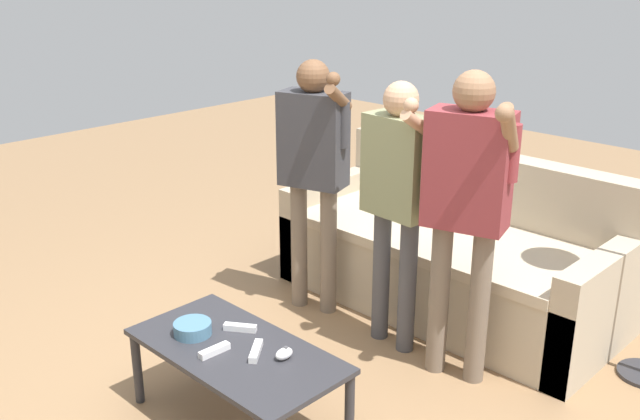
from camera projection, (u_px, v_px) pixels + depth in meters
The scene contains 11 objects.
ground_plane at pixel (284, 406), 3.43m from camera, with size 12.00×12.00×0.00m, color #93704C.
couch at pixel (453, 256), 4.37m from camera, with size 2.03×0.94×0.90m.
coffee_table at pixel (237, 357), 3.20m from camera, with size 1.02×0.52×0.40m.
snack_bowl at pixel (193, 328), 3.29m from camera, with size 0.18×0.18×0.06m, color teal.
game_remote_nunchuk at pixel (284, 354), 3.09m from camera, with size 0.06×0.09×0.05m.
player_left at pixel (313, 158), 4.08m from camera, with size 0.48×0.30×1.51m.
player_center at pixel (398, 186), 3.69m from camera, with size 0.43×0.31×1.46m.
player_right at pixel (467, 194), 3.37m from camera, with size 0.51×0.34×1.57m.
game_remote_wand_near at pixel (240, 328), 3.32m from camera, with size 0.15×0.12×0.03m.
game_remote_wand_far at pixel (256, 351), 3.13m from camera, with size 0.13×0.15×0.03m.
game_remote_wand_spare at pixel (214, 351), 3.13m from camera, with size 0.04×0.15×0.03m.
Camera 1 is at (2.16, -1.96, 2.05)m, focal length 40.05 mm.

